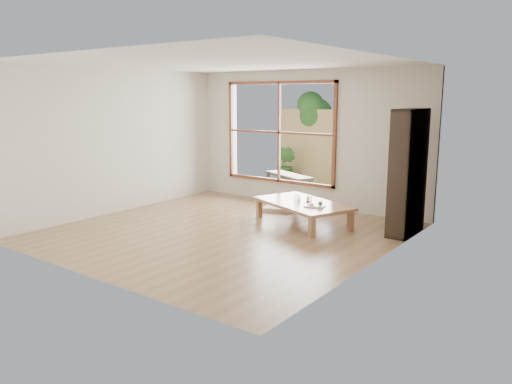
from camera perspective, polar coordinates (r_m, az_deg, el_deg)
ground at (r=7.94m, az=-3.53°, el=-4.54°), size 5.00×5.00×0.00m
low_table at (r=8.39m, az=5.36°, el=-1.45°), size 1.91×1.51×0.37m
floor_cushion at (r=9.41m, az=2.69°, el=-1.83°), size 0.67×0.67×0.08m
bookshelf at (r=7.96m, az=16.97°, el=2.14°), size 0.31×0.87×1.93m
glass_tall at (r=8.45m, az=4.67°, el=-0.59°), size 0.07×0.07×0.13m
glass_mid at (r=8.38m, az=6.05°, el=-0.79°), size 0.08×0.08×0.11m
glass_short at (r=8.44m, az=6.18°, el=-0.79°), size 0.06×0.06×0.08m
glass_small at (r=8.47m, az=4.89°, el=-0.76°), size 0.06×0.06×0.07m
food_tray at (r=8.03m, az=6.84°, el=-1.55°), size 0.34×0.27×0.10m
deck at (r=11.12m, az=5.90°, el=-0.08°), size 2.80×2.00×0.05m
garden_bench at (r=10.86m, az=3.76°, el=1.73°), size 1.36×0.89×0.42m
bamboo_fence at (r=11.85m, az=8.46°, el=4.94°), size 2.80×0.06×1.80m
shrub_right at (r=11.42m, az=10.82°, el=2.42°), size 0.83×0.73×0.87m
shrub_left at (r=12.04m, az=3.47°, el=3.12°), size 0.57×0.50×0.91m
garden_tree at (r=12.39m, az=6.42°, el=8.62°), size 1.04×0.85×2.22m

